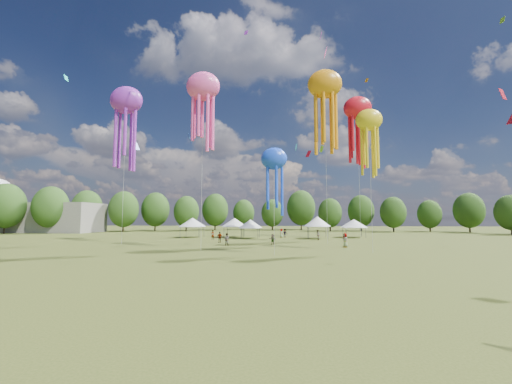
# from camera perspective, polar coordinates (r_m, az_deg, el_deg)

# --- Properties ---
(ground) EXTENTS (300.00, 300.00, 0.00)m
(ground) POSITION_cam_1_polar(r_m,az_deg,el_deg) (11.35, 2.92, -24.70)
(ground) COLOR #384416
(ground) RESTS_ON ground
(spectator_near) EXTENTS (0.97, 0.83, 1.73)m
(spectator_near) POSITION_cam_1_polar(r_m,az_deg,el_deg) (46.51, -5.26, -8.39)
(spectator_near) COLOR gray
(spectator_near) RESTS_ON ground
(spectators_far) EXTENTS (22.16, 22.51, 1.86)m
(spectators_far) POSITION_cam_1_polar(r_m,az_deg,el_deg) (55.71, 4.84, -7.78)
(spectators_far) COLOR gray
(spectators_far) RESTS_ON ground
(festival_tents) EXTENTS (38.16, 9.58, 4.24)m
(festival_tents) POSITION_cam_1_polar(r_m,az_deg,el_deg) (64.56, 2.19, -5.47)
(festival_tents) COLOR #47474C
(festival_tents) RESTS_ON ground
(show_kites) EXTENTS (43.45, 29.68, 27.54)m
(show_kites) POSITION_cam_1_polar(r_m,az_deg,el_deg) (51.80, 3.72, 13.63)
(show_kites) COLOR #FF4BA6
(show_kites) RESTS_ON ground
(small_kites) EXTENTS (76.25, 58.96, 41.60)m
(small_kites) POSITION_cam_1_polar(r_m,az_deg,el_deg) (58.90, 4.50, 23.05)
(small_kites) COLOR #FF4BA6
(small_kites) RESTS_ON ground
(treeline) EXTENTS (201.57, 95.24, 13.43)m
(treeline) POSITION_cam_1_polar(r_m,az_deg,el_deg) (73.35, 2.30, -2.61)
(treeline) COLOR #38281C
(treeline) RESTS_ON ground
(hangar) EXTENTS (40.00, 12.00, 8.00)m
(hangar) POSITION_cam_1_polar(r_m,az_deg,el_deg) (109.97, -35.61, -3.76)
(hangar) COLOR gray
(hangar) RESTS_ON ground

